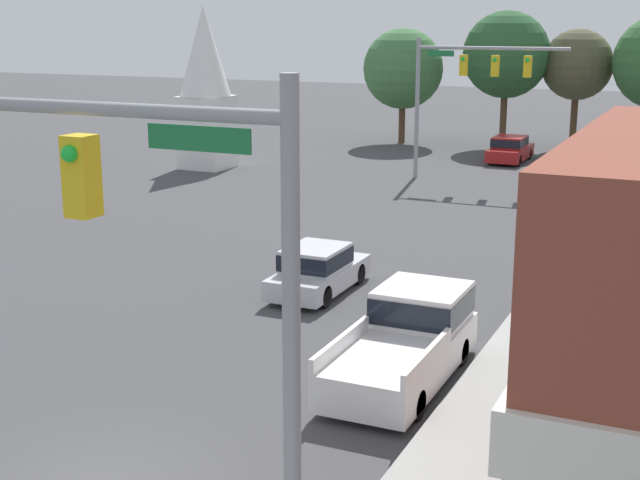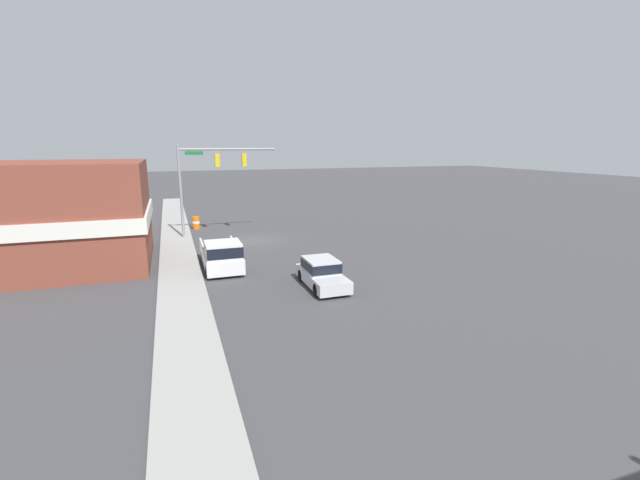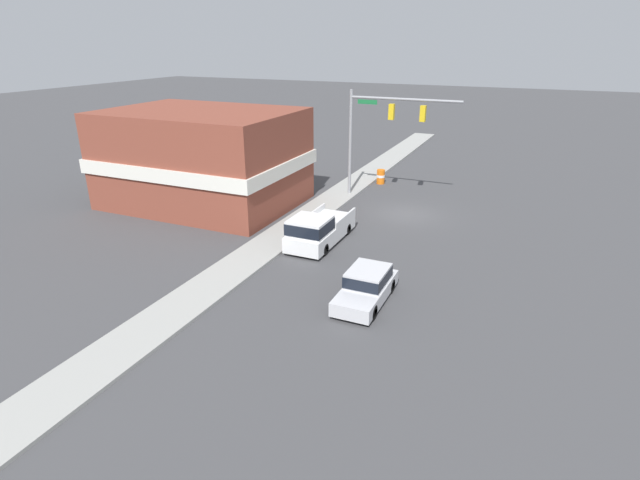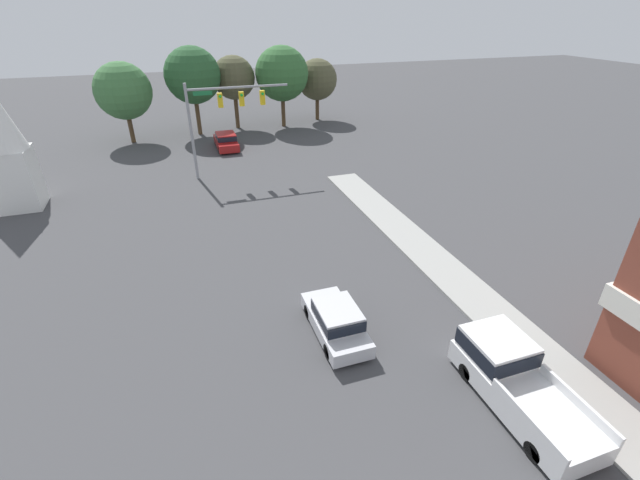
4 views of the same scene
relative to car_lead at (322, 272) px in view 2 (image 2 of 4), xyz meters
The scene contains 7 objects.
ground_plane 12.41m from the car_lead, 83.29° to the right, with size 200.00×200.00×0.00m, color #424244.
sidewalk_curb 14.24m from the car_lead, 59.85° to the right, with size 2.40×60.00×0.14m.
near_signal_assembly 16.28m from the car_lead, 74.24° to the right, with size 7.80×0.49×7.62m.
car_lead is the anchor object (origin of this frame).
pickup_truck_parked 6.86m from the car_lead, 46.98° to the right, with size 2.13×5.50×1.91m.
construction_barrel 19.64m from the car_lead, 74.20° to the right, with size 0.66×0.66×1.15m.
corner_brick_building 17.82m from the car_lead, 30.80° to the right, with size 12.93×9.44×6.46m.
Camera 2 is at (5.92, 33.00, 7.44)m, focal length 24.00 mm.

